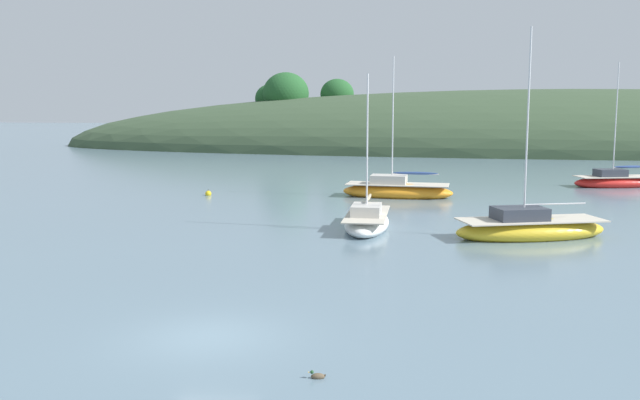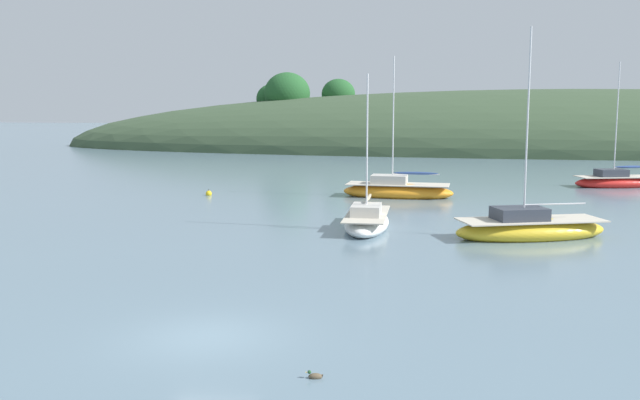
# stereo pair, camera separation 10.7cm
# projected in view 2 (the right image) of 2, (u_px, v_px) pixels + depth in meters

# --- Properties ---
(ground_plane) EXTENTS (400.00, 400.00, 0.00)m
(ground_plane) POSITION_uv_depth(u_px,v_px,m) (207.00, 337.00, 20.10)
(ground_plane) COLOR slate
(far_shoreline_hill) EXTENTS (150.00, 36.00, 19.51)m
(far_shoreline_hill) POSITION_uv_depth(u_px,v_px,m) (569.00, 150.00, 99.09)
(far_shoreline_hill) COLOR #384C33
(far_shoreline_hill) RESTS_ON ground
(sailboat_black_sloop) EXTENTS (2.38, 6.74, 8.29)m
(sailboat_black_sloop) POSITION_uv_depth(u_px,v_px,m) (367.00, 221.00, 37.21)
(sailboat_black_sloop) COLOR white
(sailboat_black_sloop) RESTS_ON ground
(sailboat_blue_center) EXTENTS (8.13, 5.01, 10.44)m
(sailboat_blue_center) POSITION_uv_depth(u_px,v_px,m) (530.00, 229.00, 34.72)
(sailboat_blue_center) COLOR gold
(sailboat_blue_center) RESTS_ON ground
(sailboat_teal_outer) EXTENTS (7.89, 3.06, 10.05)m
(sailboat_teal_outer) POSITION_uv_depth(u_px,v_px,m) (397.00, 190.00, 49.81)
(sailboat_teal_outer) COLOR orange
(sailboat_teal_outer) RESTS_ON ground
(sailboat_grey_yawl) EXTENTS (7.31, 4.13, 9.97)m
(sailboat_grey_yawl) POSITION_uv_depth(u_px,v_px,m) (617.00, 181.00, 55.84)
(sailboat_grey_yawl) COLOR red
(sailboat_grey_yawl) RESTS_ON ground
(mooring_buoy_outer) EXTENTS (0.44, 0.44, 0.54)m
(mooring_buoy_outer) POSITION_uv_depth(u_px,v_px,m) (209.00, 194.00, 50.71)
(mooring_buoy_outer) COLOR yellow
(mooring_buoy_outer) RESTS_ON ground
(duck_lead) EXTENTS (0.43, 0.24, 0.24)m
(duck_lead) POSITION_uv_depth(u_px,v_px,m) (315.00, 376.00, 17.05)
(duck_lead) COLOR brown
(duck_lead) RESTS_ON ground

